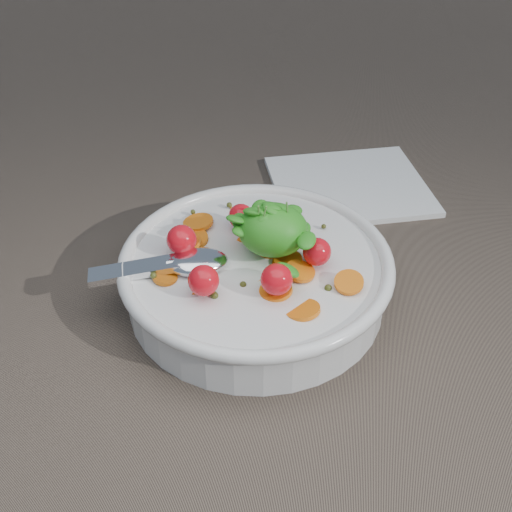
# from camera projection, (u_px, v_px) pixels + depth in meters

# --- Properties ---
(ground) EXTENTS (6.00, 6.00, 0.00)m
(ground) POSITION_uv_depth(u_px,v_px,m) (266.00, 318.00, 0.61)
(ground) COLOR #705F50
(ground) RESTS_ON ground
(bowl) EXTENTS (0.28, 0.26, 0.11)m
(bowl) POSITION_uv_depth(u_px,v_px,m) (256.00, 274.00, 0.61)
(bowl) COLOR white
(bowl) RESTS_ON ground
(napkin) EXTENTS (0.22, 0.21, 0.01)m
(napkin) POSITION_uv_depth(u_px,v_px,m) (349.00, 186.00, 0.79)
(napkin) COLOR white
(napkin) RESTS_ON ground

